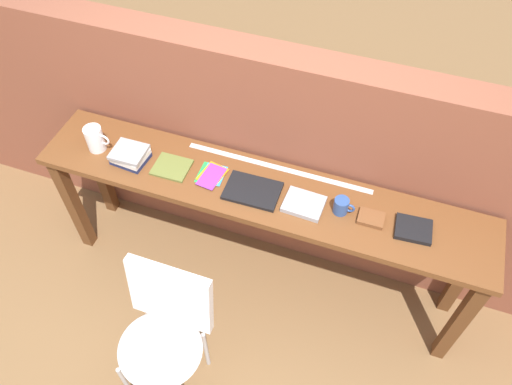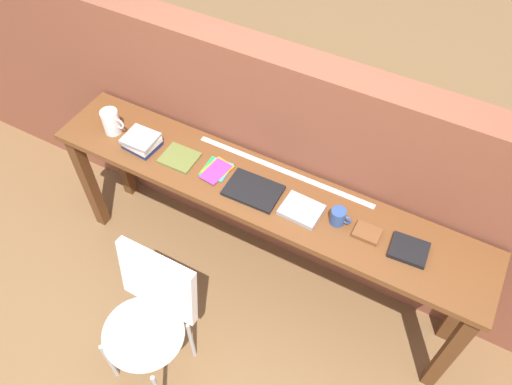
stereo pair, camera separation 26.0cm
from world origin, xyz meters
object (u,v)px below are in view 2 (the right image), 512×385
object	(u,v)px
book_stack_leftmost	(142,142)
magazine_cycling	(180,158)
book_repair_rightmost	(409,250)
chair_white_moulded	(149,316)
pamphlet_pile_colourful	(216,170)
mug	(338,217)
pitcher_white	(111,122)
book_open_centre	(253,190)
leather_journal_brown	(367,233)

from	to	relation	value
book_stack_leftmost	magazine_cycling	size ratio (longest dim) A/B	0.99
book_stack_leftmost	book_repair_rightmost	size ratio (longest dim) A/B	1.09
chair_white_moulded	pamphlet_pile_colourful	distance (m)	0.85
mug	book_repair_rightmost	distance (m)	0.37
pamphlet_pile_colourful	book_repair_rightmost	bearing A→B (deg)	-0.17
book_stack_leftmost	pitcher_white	bearing A→B (deg)	174.56
book_open_centre	leather_journal_brown	world-z (taller)	leather_journal_brown
book_stack_leftmost	book_repair_rightmost	distance (m)	1.55
magazine_cycling	mug	size ratio (longest dim) A/B	1.77
book_stack_leftmost	pamphlet_pile_colourful	world-z (taller)	book_stack_leftmost
pitcher_white	book_stack_leftmost	bearing A→B (deg)	-5.44
book_open_centre	book_repair_rightmost	world-z (taller)	book_repair_rightmost
pitcher_white	leather_journal_brown	distance (m)	1.56
book_stack_leftmost	book_open_centre	xyz separation A→B (m)	(0.71, 0.01, -0.03)
book_repair_rightmost	book_open_centre	bearing A→B (deg)	177.80
book_stack_leftmost	mug	bearing A→B (deg)	1.95
chair_white_moulded	mug	size ratio (longest dim) A/B	8.10
mug	book_repair_rightmost	world-z (taller)	mug
pitcher_white	mug	size ratio (longest dim) A/B	1.67
pitcher_white	book_repair_rightmost	xyz separation A→B (m)	(1.77, 0.02, -0.06)
book_stack_leftmost	pamphlet_pile_colourful	size ratio (longest dim) A/B	1.00
pitcher_white	leather_journal_brown	world-z (taller)	pitcher_white
pitcher_white	magazine_cycling	xyz separation A→B (m)	(0.46, 0.00, -0.07)
magazine_cycling	book_open_centre	distance (m)	0.48
pamphlet_pile_colourful	book_open_centre	world-z (taller)	book_open_centre
chair_white_moulded	pamphlet_pile_colourful	world-z (taller)	same
pitcher_white	book_stack_leftmost	distance (m)	0.23
pitcher_white	chair_white_moulded	bearing A→B (deg)	-45.85
pamphlet_pile_colourful	book_open_centre	xyz separation A→B (m)	(0.25, -0.03, 0.00)
mug	leather_journal_brown	distance (m)	0.16
pitcher_white	book_open_centre	xyz separation A→B (m)	(0.94, -0.01, -0.07)
book_stack_leftmost	mug	world-z (taller)	mug
book_stack_leftmost	pamphlet_pile_colourful	bearing A→B (deg)	5.61
pitcher_white	mug	distance (m)	1.40
pamphlet_pile_colourful	book_open_centre	size ratio (longest dim) A/B	0.67
magazine_cycling	pamphlet_pile_colourful	xyz separation A→B (m)	(0.23, 0.02, -0.00)
chair_white_moulded	pitcher_white	size ratio (longest dim) A/B	4.85
book_open_centre	mug	size ratio (longest dim) A/B	2.63
chair_white_moulded	book_repair_rightmost	xyz separation A→B (m)	(1.05, 0.76, 0.37)
magazine_cycling	book_repair_rightmost	world-z (taller)	book_repair_rightmost
leather_journal_brown	book_repair_rightmost	bearing A→B (deg)	-0.04
pitcher_white	pamphlet_pile_colourful	size ratio (longest dim) A/B	0.95
chair_white_moulded	magazine_cycling	bearing A→B (deg)	109.25
mug	leather_journal_brown	bearing A→B (deg)	-0.19
book_open_centre	mug	xyz separation A→B (m)	(0.47, 0.03, 0.04)
pitcher_white	pamphlet_pile_colourful	bearing A→B (deg)	2.04
chair_white_moulded	leather_journal_brown	size ratio (longest dim) A/B	6.86
book_open_centre	chair_white_moulded	bearing A→B (deg)	-107.84
magazine_cycling	book_repair_rightmost	size ratio (longest dim) A/B	1.09
chair_white_moulded	pamphlet_pile_colourful	xyz separation A→B (m)	(-0.03, 0.77, 0.36)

